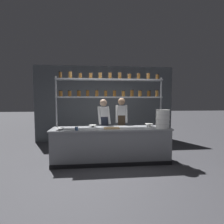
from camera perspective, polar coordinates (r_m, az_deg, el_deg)
name	(u,v)px	position (r m, az deg, el deg)	size (l,w,h in m)	color
ground_plane	(111,162)	(4.88, -0.26, -15.93)	(40.00, 40.00, 0.00)	#3D3D42
back_wall	(105,104)	(7.06, -2.20, 2.66)	(5.51, 0.12, 2.99)	#4C5156
prep_counter	(111,145)	(4.74, -0.26, -10.71)	(3.11, 0.76, 0.92)	gray
spice_shelf_unit	(110,90)	(4.92, -0.58, 7.24)	(3.00, 0.28, 2.44)	#999BA0
chef_left	(104,123)	(5.25, -2.77, -3.59)	(0.41, 0.33, 1.68)	black
chef_center	(121,121)	(5.41, 3.11, -3.07)	(0.38, 0.31, 1.72)	black
container_stack	(163,119)	(4.74, 16.19, -2.17)	(0.36, 0.36, 0.49)	white
cutting_board	(111,128)	(4.53, -0.17, -5.28)	(0.40, 0.26, 0.02)	#A88456
prep_bowl_near_left	(60,129)	(4.48, -16.65, -5.36)	(0.20, 0.20, 0.06)	white
prep_bowl_center_front	(149,125)	(5.06, 11.95, -4.14)	(0.24, 0.24, 0.07)	silver
prep_bowl_center_back	(93,126)	(4.81, -6.33, -4.57)	(0.21, 0.21, 0.06)	silver
serving_cup_front	(76,129)	(4.33, -11.54, -5.37)	(0.08, 0.08, 0.09)	#334C70
serving_cup_by_board	(150,126)	(4.85, 12.18, -4.36)	(0.08, 0.08, 0.09)	silver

